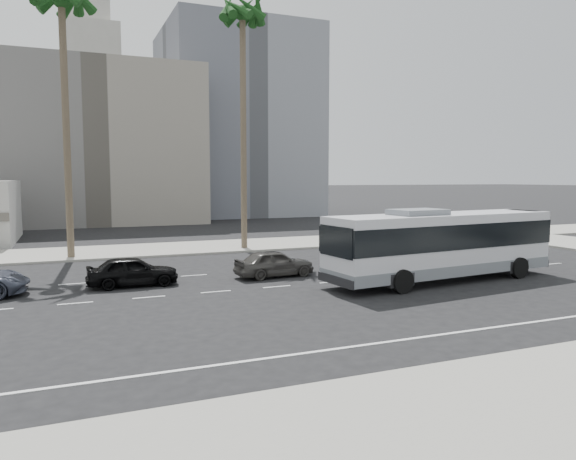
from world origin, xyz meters
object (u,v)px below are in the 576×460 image
car_b (133,271)px  palm_near (243,18)px  car_a (274,263)px  palm_mid (61,5)px  city_bus (442,243)px

car_b → palm_near: bearing=-39.7°
car_a → palm_mid: size_ratio=0.24×
city_bus → palm_mid: bearing=132.9°
car_b → palm_mid: size_ratio=0.24×
car_a → car_b: (-7.22, 0.29, 0.01)m
car_b → car_a: bearing=-91.6°
car_a → city_bus: bearing=-124.9°
city_bus → palm_mid: (-17.29, 15.11, 13.89)m
city_bus → palm_mid: palm_mid is taller
city_bus → car_a: (-7.42, 4.32, -1.22)m
car_a → palm_near: 19.22m
car_a → palm_mid: (-9.86, 10.78, 15.10)m
car_b → palm_mid: (-2.65, 10.50, 15.09)m
car_a → car_b: car_b is taller
car_b → palm_near: (9.10, 10.70, 15.65)m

